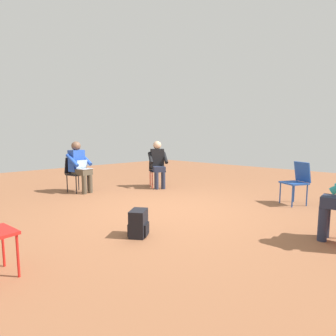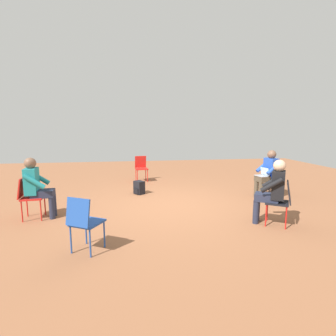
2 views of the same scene
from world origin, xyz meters
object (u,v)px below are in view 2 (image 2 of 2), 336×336
person_with_laptop (268,171)px  person_in_teal (37,185)px  chair_west (29,195)px  chair_east (273,178)px  chair_southwest (84,220)px  chair_southeast (282,200)px  chair_north (141,167)px  person_in_black (273,188)px  backpack_near_laptop_user (139,188)px

person_with_laptop → person_in_teal: 5.41m
chair_west → chair_east: same height
chair_southwest → chair_southeast: 3.49m
chair_southeast → person_with_laptop: bearing=10.8°
chair_north → person_in_black: person_in_black is taller
chair_east → person_with_laptop: size_ratio=0.69×
chair_southeast → person_in_teal: (-4.60, 1.08, 0.20)m
chair_southwest → person_in_black: size_ratio=0.69×
chair_west → person_in_teal: person_in_teal is taller
chair_southeast → chair_east: 2.11m
chair_southwest → chair_north: bearing=107.6°
person_with_laptop → person_in_teal: size_ratio=1.00×
chair_southwest → chair_east: 5.02m
chair_southwest → chair_west: size_ratio=1.00×
chair_north → chair_east: size_ratio=1.00×
chair_west → chair_north: size_ratio=1.00×
chair_west → backpack_near_laptop_user: chair_west is taller
chair_west → person_with_laptop: bearing=94.1°
chair_west → person_in_black: (4.63, -0.98, 0.20)m
chair_southwest → chair_west: (-1.32, 1.64, 0.00)m
person_with_laptop → backpack_near_laptop_user: bearing=63.8°
person_with_laptop → backpack_near_laptop_user: person_with_laptop is taller
chair_east → chair_west: bearing=86.8°
chair_north → chair_east: bearing=135.8°
chair_north → person_in_teal: bearing=50.1°
chair_southwest → person_in_teal: 2.02m
person_in_teal → person_in_black: 4.57m
chair_west → chair_southeast: bearing=73.2°
chair_southwest → chair_west: same height
chair_east → backpack_near_laptop_user: (-3.44, 0.83, -0.34)m
chair_southwest → person_in_black: bearing=40.9°
person_in_teal → person_in_black: bearing=73.3°
chair_east → chair_southwest: bearing=108.0°
chair_southeast → person_in_teal: size_ratio=0.69×
backpack_near_laptop_user → person_in_black: bearing=-47.9°
chair_west → person_with_laptop: (5.52, 0.79, 0.20)m
person_with_laptop → chair_west: bearing=86.7°
chair_west → chair_north: same height
chair_north → person_in_black: bearing=110.6°
backpack_near_laptop_user → person_with_laptop: bearing=-14.7°
chair_southeast → person_in_black: (-0.14, 0.09, 0.20)m
person_in_black → person_in_teal: bearing=110.4°
chair_north → person_in_teal: (-2.22, -3.37, 0.20)m
chair_southwest → chair_east: same height
chair_west → person_in_black: 4.73m
chair_north → person_in_black: 4.91m
chair_north → person_with_laptop: size_ratio=0.69×
chair_west → backpack_near_laptop_user: 2.81m
chair_west → person_in_teal: bearing=90.0°
person_in_black → backpack_near_laptop_user: size_ratio=3.44×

